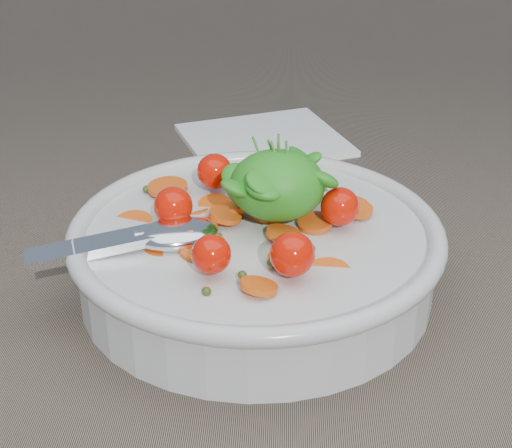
{
  "coord_description": "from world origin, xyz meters",
  "views": [
    {
      "loc": [
        0.04,
        -0.51,
        0.31
      ],
      "look_at": [
        0.02,
        -0.02,
        0.05
      ],
      "focal_mm": 55.0,
      "sensor_mm": 36.0,
      "label": 1
    }
  ],
  "objects": [
    {
      "name": "napkin",
      "position": [
        0.02,
        0.26,
        0.0
      ],
      "size": [
        0.2,
        0.19,
        0.01
      ],
      "primitive_type": "cube",
      "rotation": [
        0.0,
        0.0,
        0.39
      ],
      "color": "white",
      "rests_on": "ground"
    },
    {
      "name": "bowl",
      "position": [
        0.02,
        -0.02,
        0.03
      ],
      "size": [
        0.29,
        0.27,
        0.11
      ],
      "color": "silver",
      "rests_on": "ground"
    },
    {
      "name": "ground",
      "position": [
        0.0,
        0.0,
        0.0
      ],
      "size": [
        6.0,
        6.0,
        0.0
      ],
      "primitive_type": "plane",
      "color": "#726251",
      "rests_on": "ground"
    }
  ]
}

